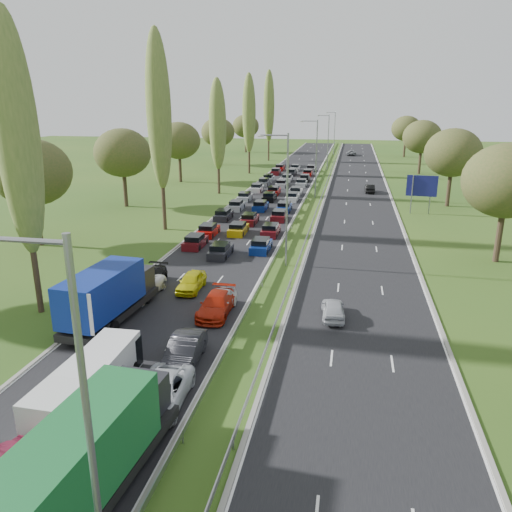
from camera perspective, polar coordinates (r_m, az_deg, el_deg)
The scene contains 25 objects.
ground at distance 82.29m, azimuth 6.85°, elevation 6.87°, with size 260.00×260.00×0.00m, color #254A17.
near_carriageway at distance 85.46m, azimuth 2.43°, elevation 7.35°, with size 10.50×215.00×0.04m, color black.
far_carriageway at distance 84.57m, azimuth 11.58°, elevation 6.92°, with size 10.50×215.00×0.04m, color black.
central_reservation at distance 84.66m, azimuth 6.99°, elevation 7.53°, with size 2.36×215.00×0.32m.
lamp_columns at distance 79.47m, azimuth 6.90°, elevation 10.88°, with size 0.18×140.18×12.00m.
poplar_row at distance 72.31m, azimuth -6.75°, elevation 15.35°, with size 2.80×127.80×22.44m.
woodland_left at distance 71.42m, azimuth -16.19°, elevation 11.00°, with size 8.00×166.00×11.10m.
woodland_right at distance 69.24m, azimuth 22.78°, elevation 10.18°, with size 8.00×153.00×11.10m.
traffic_queue_fill at distance 80.67m, azimuth 1.93°, elevation 7.09°, with size 9.09×69.80×0.80m.
near_car_2 at distance 39.69m, azimuth -13.34°, elevation -3.57°, with size 2.56×5.54×1.54m, color silver.
near_car_3 at distance 41.90m, azimuth -12.28°, elevation -2.47°, with size 1.99×4.90×1.42m, color black.
near_car_8 at distance 40.44m, azimuth -7.40°, elevation -2.92°, with size 1.69×4.20×1.43m, color #C1BF0C.
near_car_9 at distance 29.53m, azimuth -8.19°, elevation -10.69°, with size 1.68×4.80×1.58m, color black.
near_car_10 at distance 26.10m, azimuth -10.83°, elevation -15.04°, with size 2.40×5.20×1.44m, color silver.
near_car_11 at distance 35.74m, azimuth -4.56°, elevation -5.54°, with size 2.08×5.11×1.48m, color #AE1F0A.
near_car_12 at distance 36.10m, azimuth -4.27°, elevation -5.25°, with size 1.81×4.50×1.53m, color silver.
far_car_0 at distance 35.51m, azimuth 8.82°, elevation -5.99°, with size 1.56×3.89×1.32m, color #AFB2B9.
far_car_1 at distance 86.56m, azimuth 12.86°, elevation 7.55°, with size 1.48×4.26×1.40m, color black.
far_car_2 at distance 148.14m, azimuth 10.87°, elevation 11.53°, with size 2.50×5.41×1.50m, color gray.
blue_lorry at distance 35.37m, azimuth -16.42°, elevation -4.24°, with size 2.60×9.34×3.94m.
green_lorry at distance 19.78m, azimuth -20.92°, elevation -22.99°, with size 2.45×13.21×3.91m.
white_van_front at distance 26.30m, azimuth -19.89°, elevation -14.60°, with size 2.14×5.44×2.19m.
white_van_rear at distance 28.14m, azimuth -16.92°, elevation -12.08°, with size 2.14×5.45×2.19m.
info_sign at distance 39.56m, azimuth -19.43°, elevation -3.28°, with size 1.50×0.29×2.10m.
direction_sign at distance 71.11m, azimuth 18.42°, elevation 7.43°, with size 3.99×0.55×5.20m.
Camera 1 is at (10.08, -0.81, 14.51)m, focal length 35.00 mm.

